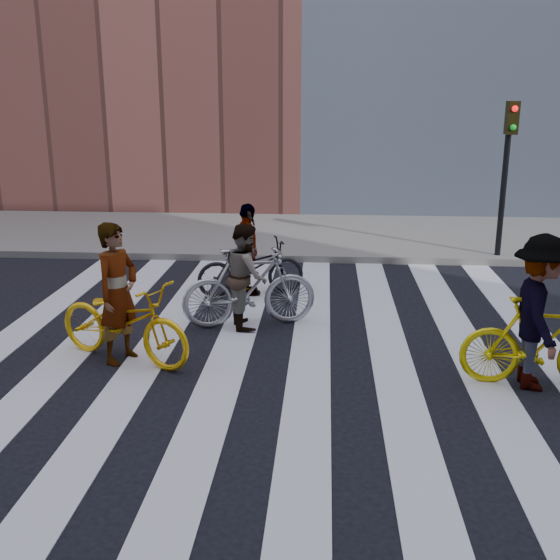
# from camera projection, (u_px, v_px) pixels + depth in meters

# --- Properties ---
(ground) EXTENTS (100.00, 100.00, 0.00)m
(ground) POSITION_uv_depth(u_px,v_px,m) (271.00, 351.00, 9.13)
(ground) COLOR black
(ground) RESTS_ON ground
(sidewalk_far) EXTENTS (100.00, 5.00, 0.15)m
(sidewalk_far) POSITION_uv_depth(u_px,v_px,m) (296.00, 235.00, 16.30)
(sidewalk_far) COLOR slate
(sidewalk_far) RESTS_ON ground
(zebra_crosswalk) EXTENTS (8.25, 10.00, 0.01)m
(zebra_crosswalk) POSITION_uv_depth(u_px,v_px,m) (271.00, 351.00, 9.12)
(zebra_crosswalk) COLOR silver
(zebra_crosswalk) RESTS_ON ground
(traffic_signal) EXTENTS (0.22, 0.42, 3.33)m
(traffic_signal) POSITION_uv_depth(u_px,v_px,m) (508.00, 154.00, 13.31)
(traffic_signal) COLOR black
(traffic_signal) RESTS_ON ground
(bike_yellow_left) EXTENTS (2.23, 1.53, 1.11)m
(bike_yellow_left) POSITION_uv_depth(u_px,v_px,m) (123.00, 321.00, 8.67)
(bike_yellow_left) COLOR yellow
(bike_yellow_left) RESTS_ON ground
(bike_silver_mid) EXTENTS (2.13, 1.11, 1.23)m
(bike_silver_mid) POSITION_uv_depth(u_px,v_px,m) (249.00, 287.00, 9.97)
(bike_silver_mid) COLOR #A5A8AF
(bike_silver_mid) RESTS_ON ground
(bike_yellow_right) EXTENTS (1.92, 0.69, 1.13)m
(bike_yellow_right) POSITION_uv_depth(u_px,v_px,m) (540.00, 343.00, 7.89)
(bike_yellow_right) COLOR yellow
(bike_yellow_right) RESTS_ON ground
(bike_dark_rear) EXTENTS (2.02, 1.22, 1.00)m
(bike_dark_rear) POSITION_uv_depth(u_px,v_px,m) (251.00, 268.00, 11.56)
(bike_dark_rear) COLOR black
(bike_dark_rear) RESTS_ON ground
(rider_left) EXTENTS (0.69, 0.81, 1.88)m
(rider_left) POSITION_uv_depth(u_px,v_px,m) (118.00, 293.00, 8.57)
(rider_left) COLOR slate
(rider_left) RESTS_ON ground
(rider_mid) EXTENTS (0.80, 0.92, 1.61)m
(rider_mid) POSITION_uv_depth(u_px,v_px,m) (246.00, 276.00, 9.92)
(rider_mid) COLOR slate
(rider_mid) RESTS_ON ground
(rider_right) EXTENTS (0.81, 1.28, 1.89)m
(rider_right) POSITION_uv_depth(u_px,v_px,m) (539.00, 313.00, 7.78)
(rider_right) COLOR slate
(rider_right) RESTS_ON ground
(rider_rear) EXTENTS (0.68, 1.04, 1.64)m
(rider_rear) POSITION_uv_depth(u_px,v_px,m) (248.00, 250.00, 11.47)
(rider_rear) COLOR slate
(rider_rear) RESTS_ON ground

